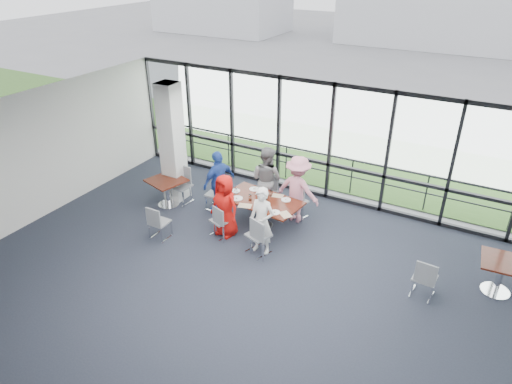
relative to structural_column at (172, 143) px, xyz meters
The scene contains 40 objects.
floor 4.96m from the structural_column, 39.81° to the right, with size 12.00×10.00×0.02m, color #212531.
ceiling 4.95m from the structural_column, 39.81° to the right, with size 12.00×10.00×0.04m, color silver.
wall_left 3.84m from the structural_column, 128.66° to the right, with size 0.10×10.00×3.20m, color silver.
curtain_wall_back 4.12m from the structural_column, 29.05° to the left, with size 12.00×0.10×3.20m, color white.
structural_column is the anchor object (origin of this frame).
apron 8.04m from the structural_column, 62.78° to the left, with size 80.00×70.00×0.02m, color gray.
grass_strip 6.36m from the structural_column, 54.25° to the left, with size 80.00×5.00×0.01m, color #385F24.
hangar_aux 28.85m from the structural_column, 119.94° to the left, with size 10.00×6.00×4.00m, color silver.
guard_rail 4.57m from the structural_column, 35.84° to the left, with size 0.06×0.06×12.00m, color #2D2D33.
main_table 2.93m from the structural_column, ahead, with size 1.99×1.26×0.75m.
side_table_left 1.06m from the structural_column, 82.38° to the right, with size 1.08×1.08×0.75m.
side_table_right 8.07m from the structural_column, ahead, with size 0.87×0.87×0.75m.
diner_near_left 2.48m from the structural_column, 22.44° to the right, with size 0.76×0.49×1.55m, color #BC0F0B.
diner_near_right 3.53m from the structural_column, 18.87° to the right, with size 0.58×0.43×1.60m, color silver.
diner_far_left 2.64m from the structural_column, 14.03° to the left, with size 0.86×0.53×1.76m, color slate.
diner_far_right 3.49m from the structural_column, ahead, with size 1.12×0.58×1.73m, color #D27C90.
diner_end 1.61m from the structural_column, ahead, with size 0.98×0.53×1.67m, color #2445A1.
chair_main_nl 2.61m from the structural_column, 25.88° to the right, with size 0.40×0.40×0.83m, color gray, non-canonical shape.
chair_main_nr 3.61m from the structural_column, 20.39° to the right, with size 0.46×0.46×0.94m, color gray, non-canonical shape.
chair_main_fl 2.80m from the structural_column, 17.06° to the left, with size 0.42×0.42×0.86m, color gray, non-canonical shape.
chair_main_fr 3.58m from the structural_column, 11.30° to the left, with size 0.43×0.43×0.88m, color gray, non-canonical shape.
chair_main_end 1.72m from the structural_column, ahead, with size 0.43×0.43×0.87m, color gray, non-canonical shape.
chair_spare_la 2.31m from the structural_column, 63.39° to the right, with size 0.41×0.41×0.85m, color gray, non-canonical shape.
chair_spare_lb 1.16m from the structural_column, 25.34° to the right, with size 0.47×0.47×0.96m, color gray, non-canonical shape.
chair_spare_r 6.89m from the structural_column, ahead, with size 0.42×0.42×0.87m, color gray, non-canonical shape.
plate_nl 2.40m from the structural_column, 10.89° to the right, with size 0.28×0.28×0.01m, color white.
plate_nr 3.45m from the structural_column, ahead, with size 0.24×0.24×0.01m, color white.
plate_fl 2.49m from the structural_column, ahead, with size 0.26×0.26×0.01m, color white.
plate_fr 3.38m from the structural_column, ahead, with size 0.24×0.24×0.01m, color white.
plate_end 2.14m from the structural_column, ahead, with size 0.24×0.24×0.01m, color white.
tumbler_a 2.65m from the structural_column, ahead, with size 0.07×0.07×0.14m, color white.
tumbler_b 3.13m from the structural_column, ahead, with size 0.08×0.08×0.15m, color white.
tumbler_c 2.96m from the structural_column, ahead, with size 0.07×0.07×0.13m, color white.
tumbler_d 2.20m from the structural_column, ahead, with size 0.07×0.07×0.13m, color white.
menu_a 2.75m from the structural_column, 13.94° to the right, with size 0.31×0.22×0.00m, color beige.
menu_b 3.69m from the structural_column, ahead, with size 0.31×0.22×0.00m, color beige.
menu_c 3.12m from the structural_column, ahead, with size 0.28×0.19×0.00m, color beige.
condiment_caddy 2.93m from the structural_column, ahead, with size 0.10×0.07×0.04m, color black.
ketchup_bottle 2.87m from the structural_column, ahead, with size 0.06×0.06×0.18m, color #A3060F.
green_bottle 2.90m from the structural_column, ahead, with size 0.05×0.05×0.20m, color #13671B.
Camera 1 is at (3.65, -5.63, 6.09)m, focal length 32.00 mm.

